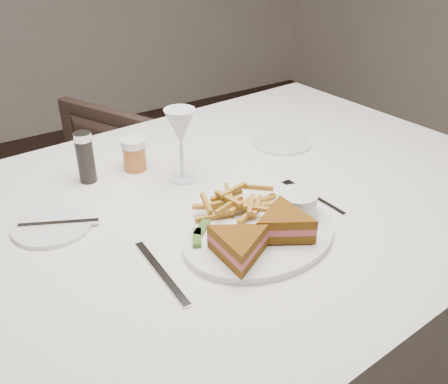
% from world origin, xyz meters
% --- Properties ---
extents(table, '(1.57, 1.10, 0.75)m').
position_xyz_m(table, '(0.17, 0.08, 0.38)').
color(table, white).
rests_on(table, ground).
extents(chair_far, '(0.86, 0.84, 0.68)m').
position_xyz_m(chair_far, '(0.08, 0.98, 0.34)').
color(chair_far, '#423028').
rests_on(chair_far, ground).
extents(table_setting, '(0.81, 0.58, 0.18)m').
position_xyz_m(table_setting, '(0.16, 0.02, 0.79)').
color(table_setting, white).
rests_on(table_setting, table).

